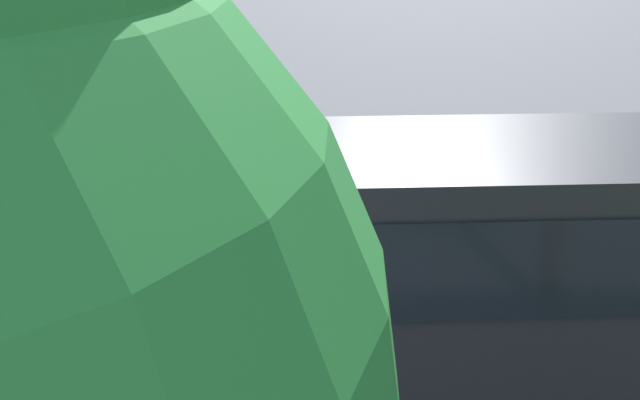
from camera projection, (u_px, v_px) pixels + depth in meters
name	position (u px, v px, depth m)	size (l,w,h in m)	color
ground_plane	(345.00, 250.00, 13.79)	(80.00, 80.00, 0.00)	#4C4C51
tour_bus	(341.00, 287.00, 8.88)	(11.35, 2.95, 3.25)	#26262B
spectator_far_left	(453.00, 228.00, 11.87)	(0.58, 0.35, 1.81)	black
spectator_left	(386.00, 243.00, 11.65)	(0.58, 0.37, 1.67)	#473823
spectator_centre	(303.00, 238.00, 11.75)	(0.58, 0.36, 1.70)	black
spectator_right	(232.00, 249.00, 11.41)	(0.58, 0.35, 1.69)	#473823
parked_motorcycle_silver	(575.00, 287.00, 11.46)	(2.05, 0.58, 0.99)	black
stunt_motorcycle	(295.00, 164.00, 14.88)	(1.93, 0.64, 1.83)	black
bay_line_a	(640.00, 217.00, 15.22)	(0.12, 4.02, 0.01)	white
bay_line_b	(491.00, 222.00, 14.97)	(0.12, 4.79, 0.01)	white
bay_line_c	(337.00, 228.00, 14.72)	(0.12, 4.89, 0.01)	white
bay_line_d	(178.00, 234.00, 14.47)	(0.12, 3.99, 0.01)	white
bay_line_e	(13.00, 240.00, 14.22)	(0.12, 4.17, 0.01)	white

